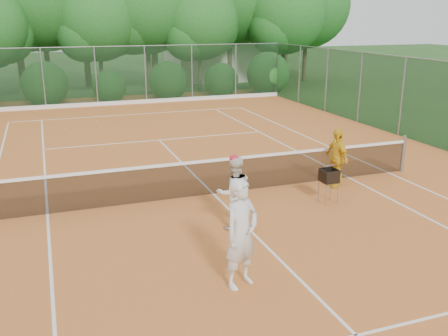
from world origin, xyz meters
The scene contains 14 objects.
ground centered at (0.00, 0.00, 0.00)m, with size 120.00×120.00×0.00m, color #204518.
clay_court centered at (0.00, 0.00, 0.01)m, with size 18.00×36.00×0.02m, color #C66E2D.
club_building centered at (9.00, 24.00, 1.50)m, with size 8.00×5.00×3.00m, color beige.
tennis_net centered at (0.00, 0.00, 0.53)m, with size 11.97×0.10×1.10m.
player_white centered at (-1.04, -4.49, 0.98)m, with size 0.70×0.46×1.92m, color silver.
player_center_grp centered at (-0.28, -2.19, 0.84)m, with size 0.81×0.64×1.66m.
player_yellow centered at (3.34, -0.47, 0.82)m, with size 0.94×0.39×1.60m, color yellow.
ball_hopper centered at (2.47, -1.52, 0.71)m, with size 0.38×0.38×0.87m.
stray_ball_a centered at (-3.20, 9.42, 0.05)m, with size 0.07×0.07×0.07m, color #B2C52D.
stray_ball_b centered at (-1.85, 10.58, 0.05)m, with size 0.07×0.07×0.07m, color gold.
stray_ball_c centered at (5.29, 10.40, 0.05)m, with size 0.07×0.07×0.07m, color yellow.
court_markings centered at (0.00, 0.00, 0.02)m, with size 11.03×23.83×0.01m.
fence_back centered at (0.00, 15.00, 1.52)m, with size 18.07×0.07×3.00m.
tropical_treeline centered at (1.43, 20.22, 5.11)m, with size 32.10×8.49×15.03m.
Camera 1 is at (-3.92, -11.58, 4.45)m, focal length 40.00 mm.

